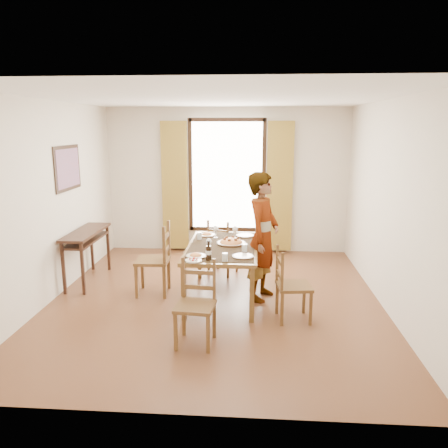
# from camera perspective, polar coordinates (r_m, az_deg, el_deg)

# --- Properties ---
(ground) EXTENTS (5.00, 5.00, 0.00)m
(ground) POSITION_cam_1_polar(r_m,az_deg,el_deg) (6.16, -1.11, -9.80)
(ground) COLOR #502A19
(ground) RESTS_ON ground
(room_shell) EXTENTS (4.60, 5.10, 2.74)m
(room_shell) POSITION_cam_1_polar(r_m,az_deg,el_deg) (5.88, -1.11, 4.73)
(room_shell) COLOR beige
(room_shell) RESTS_ON ground
(console_table) EXTENTS (0.38, 1.20, 0.80)m
(console_table) POSITION_cam_1_polar(r_m,az_deg,el_deg) (6.97, -17.55, -1.80)
(console_table) COLOR #331C11
(console_table) RESTS_ON ground
(dining_table) EXTENTS (0.95, 1.66, 0.76)m
(dining_table) POSITION_cam_1_polar(r_m,az_deg,el_deg) (6.01, -0.22, -3.43)
(dining_table) COLOR brown
(dining_table) RESTS_ON ground
(chair_west) EXTENTS (0.47, 0.47, 1.03)m
(chair_west) POSITION_cam_1_polar(r_m,az_deg,el_deg) (6.29, -8.97, -4.82)
(chair_west) COLOR brown
(chair_west) RESTS_ON ground
(chair_north) EXTENTS (0.52, 0.52, 0.91)m
(chair_north) POSITION_cam_1_polar(r_m,az_deg,el_deg) (7.04, -0.26, -3.26)
(chair_north) COLOR brown
(chair_north) RESTS_ON ground
(chair_south) EXTENTS (0.45, 0.45, 0.93)m
(chair_south) POSITION_cam_1_polar(r_m,az_deg,el_deg) (4.86, -3.69, -10.60)
(chair_south) COLOR brown
(chair_south) RESTS_ON ground
(chair_east) EXTENTS (0.45, 0.45, 0.92)m
(chair_east) POSITION_cam_1_polar(r_m,az_deg,el_deg) (5.47, 8.77, -8.12)
(chair_east) COLOR brown
(chair_east) RESTS_ON ground
(man) EXTENTS (0.91, 0.83, 1.76)m
(man) POSITION_cam_1_polar(r_m,az_deg,el_deg) (5.97, 5.07, -1.66)
(man) COLOR #95989D
(man) RESTS_ON ground
(plate_sw) EXTENTS (0.27, 0.27, 0.05)m
(plate_sw) POSITION_cam_1_polar(r_m,az_deg,el_deg) (5.47, -3.70, -4.03)
(plate_sw) COLOR silver
(plate_sw) RESTS_ON dining_table
(plate_se) EXTENTS (0.27, 0.27, 0.05)m
(plate_se) POSITION_cam_1_polar(r_m,az_deg,el_deg) (5.46, 2.49, -4.06)
(plate_se) COLOR silver
(plate_se) RESTS_ON dining_table
(plate_nw) EXTENTS (0.27, 0.27, 0.05)m
(plate_nw) POSITION_cam_1_polar(r_m,az_deg,el_deg) (6.52, -2.26, -1.29)
(plate_nw) COLOR silver
(plate_nw) RESTS_ON dining_table
(plate_ne) EXTENTS (0.27, 0.27, 0.05)m
(plate_ne) POSITION_cam_1_polar(r_m,az_deg,el_deg) (6.48, 2.79, -1.37)
(plate_ne) COLOR silver
(plate_ne) RESTS_ON dining_table
(pasta_platter) EXTENTS (0.40, 0.40, 0.10)m
(pasta_platter) POSITION_cam_1_polar(r_m,az_deg,el_deg) (6.04, 0.94, -2.17)
(pasta_platter) COLOR #BA3417
(pasta_platter) RESTS_ON dining_table
(caprese_plate) EXTENTS (0.20, 0.20, 0.04)m
(caprese_plate) POSITION_cam_1_polar(r_m,az_deg,el_deg) (5.31, -4.01, -4.65)
(caprese_plate) COLOR silver
(caprese_plate) RESTS_ON dining_table
(wine_glass_a) EXTENTS (0.08, 0.08, 0.18)m
(wine_glass_a) POSITION_cam_1_polar(r_m,az_deg,el_deg) (5.67, -1.98, -2.74)
(wine_glass_a) COLOR white
(wine_glass_a) RESTS_ON dining_table
(wine_glass_b) EXTENTS (0.08, 0.08, 0.18)m
(wine_glass_b) POSITION_cam_1_polar(r_m,az_deg,el_deg) (6.34, 1.46, -1.08)
(wine_glass_b) COLOR white
(wine_glass_b) RESTS_ON dining_table
(wine_glass_c) EXTENTS (0.08, 0.08, 0.18)m
(wine_glass_c) POSITION_cam_1_polar(r_m,az_deg,el_deg) (6.37, -1.09, -1.01)
(wine_glass_c) COLOR white
(wine_glass_c) RESTS_ON dining_table
(tumbler_a) EXTENTS (0.07, 0.07, 0.10)m
(tumbler_a) POSITION_cam_1_polar(r_m,az_deg,el_deg) (5.69, 2.70, -3.13)
(tumbler_a) COLOR silver
(tumbler_a) RESTS_ON dining_table
(tumbler_b) EXTENTS (0.07, 0.07, 0.10)m
(tumbler_b) POSITION_cam_1_polar(r_m,az_deg,el_deg) (6.31, -3.22, -1.56)
(tumbler_b) COLOR silver
(tumbler_b) RESTS_ON dining_table
(tumbler_c) EXTENTS (0.07, 0.07, 0.10)m
(tumbler_c) POSITION_cam_1_polar(r_m,az_deg,el_deg) (5.29, 0.12, -4.34)
(tumbler_c) COLOR silver
(tumbler_c) RESTS_ON dining_table
(wine_bottle) EXTENTS (0.07, 0.07, 0.25)m
(wine_bottle) POSITION_cam_1_polar(r_m,az_deg,el_deg) (5.30, -2.03, -3.47)
(wine_bottle) COLOR black
(wine_bottle) RESTS_ON dining_table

